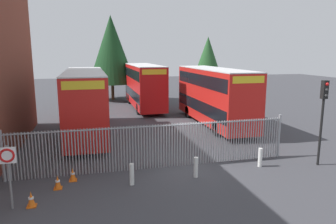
{
  "coord_description": "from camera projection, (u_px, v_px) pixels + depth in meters",
  "views": [
    {
      "loc": [
        -4.67,
        -14.41,
        5.63
      ],
      "look_at": [
        0.0,
        4.0,
        2.0
      ],
      "focal_mm": 33.41,
      "sensor_mm": 36.0,
      "label": 1
    }
  ],
  "objects": [
    {
      "name": "traffic_cone_near_kerb",
      "position": [
        73.0,
        174.0,
        13.89
      ],
      "size": [
        0.34,
        0.34,
        0.59
      ],
      "color": "orange",
      "rests_on": "ground"
    },
    {
      "name": "double_decker_bus_behind_fence_right",
      "position": [
        144.0,
        84.0,
        31.9
      ],
      "size": [
        2.54,
        10.81,
        4.42
      ],
      "color": "red",
      "rests_on": "ground"
    },
    {
      "name": "double_decker_bus_near_gate",
      "position": [
        85.0,
        100.0,
        21.19
      ],
      "size": [
        2.54,
        10.81,
        4.42
      ],
      "color": "red",
      "rests_on": "ground"
    },
    {
      "name": "traffic_light_kerbside",
      "position": [
        323.0,
        107.0,
        15.34
      ],
      "size": [
        0.28,
        0.33,
        4.3
      ],
      "color": "black",
      "rests_on": "ground"
    },
    {
      "name": "tree_short_side",
      "position": [
        208.0,
        58.0,
        41.71
      ],
      "size": [
        3.91,
        3.91,
        7.71
      ],
      "color": "#4C3823",
      "rests_on": "ground"
    },
    {
      "name": "ground_plane",
      "position": [
        155.0,
        128.0,
        23.52
      ],
      "size": [
        100.0,
        100.0,
        0.0
      ],
      "primitive_type": "plane",
      "color": "#3D3D42"
    },
    {
      "name": "speed_limit_sign_post",
      "position": [
        8.0,
        163.0,
        11.09
      ],
      "size": [
        0.6,
        0.14,
        2.4
      ],
      "color": "slate",
      "rests_on": "ground"
    },
    {
      "name": "bollard_near_right",
      "position": [
        260.0,
        157.0,
        15.59
      ],
      "size": [
        0.2,
        0.2,
        0.95
      ],
      "primitive_type": "cylinder",
      "color": "silver",
      "rests_on": "ground"
    },
    {
      "name": "traffic_cone_mid_forecourt",
      "position": [
        31.0,
        199.0,
        11.54
      ],
      "size": [
        0.34,
        0.34,
        0.59
      ],
      "color": "orange",
      "rests_on": "ground"
    },
    {
      "name": "double_decker_bus_behind_fence_left",
      "position": [
        214.0,
        94.0,
        24.4
      ],
      "size": [
        2.54,
        10.81,
        4.42
      ],
      "color": "red",
      "rests_on": "ground"
    },
    {
      "name": "traffic_cone_by_gate",
      "position": [
        58.0,
        182.0,
        13.07
      ],
      "size": [
        0.34,
        0.34,
        0.59
      ],
      "color": "orange",
      "rests_on": "ground"
    },
    {
      "name": "tree_tall_back",
      "position": [
        111.0,
        50.0,
        36.74
      ],
      "size": [
        5.54,
        5.54,
        9.91
      ],
      "color": "#4C3823",
      "rests_on": "ground"
    },
    {
      "name": "palisade_fence",
      "position": [
        155.0,
        145.0,
        15.29
      ],
      "size": [
        13.82,
        0.14,
        2.35
      ],
      "color": "gray",
      "rests_on": "ground"
    },
    {
      "name": "bollard_near_left",
      "position": [
        132.0,
        174.0,
        13.43
      ],
      "size": [
        0.2,
        0.2,
        0.95
      ],
      "primitive_type": "cylinder",
      "color": "silver",
      "rests_on": "ground"
    },
    {
      "name": "bollard_center_front",
      "position": [
        196.0,
        167.0,
        14.24
      ],
      "size": [
        0.2,
        0.2,
        0.95
      ],
      "primitive_type": "cylinder",
      "color": "silver",
      "rests_on": "ground"
    }
  ]
}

